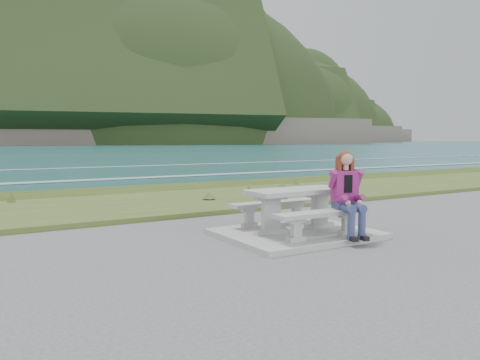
# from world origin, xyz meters

# --- Properties ---
(concrete_slab) EXTENTS (2.60, 2.10, 0.10)m
(concrete_slab) POSITION_xyz_m (0.00, 0.00, 0.05)
(concrete_slab) COLOR gray
(concrete_slab) RESTS_ON ground
(picnic_table) EXTENTS (1.80, 0.75, 0.75)m
(picnic_table) POSITION_xyz_m (0.00, 0.00, 0.68)
(picnic_table) COLOR gray
(picnic_table) RESTS_ON concrete_slab
(bench_landward) EXTENTS (1.80, 0.35, 0.45)m
(bench_landward) POSITION_xyz_m (0.00, -0.70, 0.45)
(bench_landward) COLOR gray
(bench_landward) RESTS_ON concrete_slab
(bench_seaward) EXTENTS (1.80, 0.35, 0.45)m
(bench_seaward) POSITION_xyz_m (0.00, 0.70, 0.45)
(bench_seaward) COLOR gray
(bench_seaward) RESTS_ON concrete_slab
(grass_verge) EXTENTS (160.00, 4.50, 0.22)m
(grass_verge) POSITION_xyz_m (0.00, 5.00, 0.00)
(grass_verge) COLOR #2C4D1D
(grass_verge) RESTS_ON ground
(shore_drop) EXTENTS (160.00, 0.80, 2.20)m
(shore_drop) POSITION_xyz_m (0.00, 7.90, 0.00)
(shore_drop) COLOR brown
(shore_drop) RESTS_ON ground
(ocean) EXTENTS (1600.00, 1600.00, 0.09)m
(ocean) POSITION_xyz_m (0.00, 25.09, -1.74)
(ocean) COLOR #215B60
(ocean) RESTS_ON ground
(headland_range) EXTENTS (729.83, 363.95, 214.62)m
(headland_range) POSITION_xyz_m (190.25, 398.23, 9.94)
(headland_range) COLOR brown
(headland_range) RESTS_ON ground
(seated_woman) EXTENTS (0.56, 0.78, 1.42)m
(seated_woman) POSITION_xyz_m (0.45, -0.83, 0.62)
(seated_woman) COLOR navy
(seated_woman) RESTS_ON concrete_slab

